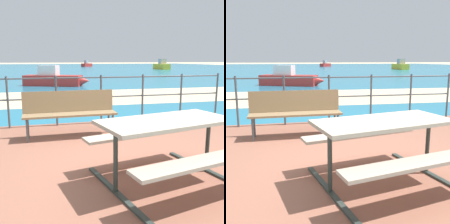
# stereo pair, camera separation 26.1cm
# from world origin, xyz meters

# --- Properties ---
(ground_plane) EXTENTS (240.00, 240.00, 0.00)m
(ground_plane) POSITION_xyz_m (0.00, 0.00, 0.00)
(ground_plane) COLOR beige
(patio_paving) EXTENTS (6.40, 5.20, 0.06)m
(patio_paving) POSITION_xyz_m (0.00, 0.00, 0.03)
(patio_paving) COLOR #935B47
(patio_paving) RESTS_ON ground
(sea_water) EXTENTS (90.00, 90.00, 0.01)m
(sea_water) POSITION_xyz_m (0.00, 40.00, 0.01)
(sea_water) COLOR teal
(sea_water) RESTS_ON ground
(beach_strip) EXTENTS (54.07, 5.38, 0.01)m
(beach_strip) POSITION_xyz_m (0.00, 7.17, 0.01)
(beach_strip) COLOR beige
(beach_strip) RESTS_ON ground
(picnic_table) EXTENTS (1.82, 1.70, 0.75)m
(picnic_table) POSITION_xyz_m (0.11, -0.69, 0.63)
(picnic_table) COLOR tan
(picnic_table) RESTS_ON patio_paving
(park_bench) EXTENTS (1.69, 0.44, 0.85)m
(park_bench) POSITION_xyz_m (-0.79, 1.52, 0.58)
(park_bench) COLOR #8C704C
(park_bench) RESTS_ON patio_paving
(railing_fence) EXTENTS (5.94, 0.04, 1.08)m
(railing_fence) POSITION_xyz_m (0.00, 2.42, 0.72)
(railing_fence) COLOR #4C5156
(railing_fence) RESTS_ON patio_paving
(boat_near) EXTENTS (3.73, 2.16, 1.15)m
(boat_near) POSITION_xyz_m (-0.64, 12.22, 0.40)
(boat_near) COLOR red
(boat_near) RESTS_ON sea_water
(boat_mid) EXTENTS (1.38, 4.92, 1.53)m
(boat_mid) POSITION_xyz_m (16.08, 34.64, 0.52)
(boat_mid) COLOR yellow
(boat_mid) RESTS_ON sea_water
(boat_far) EXTENTS (2.77, 2.99, 1.27)m
(boat_far) POSITION_xyz_m (7.55, 51.82, 0.40)
(boat_far) COLOR red
(boat_far) RESTS_ON sea_water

